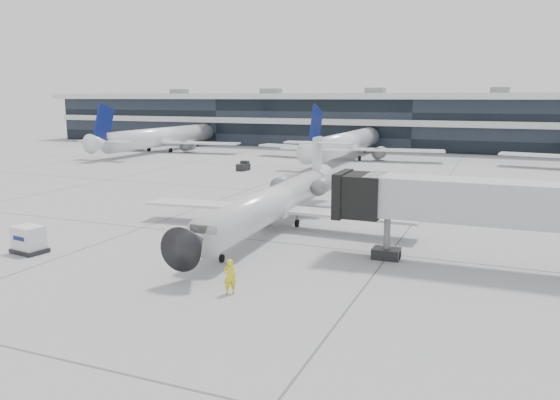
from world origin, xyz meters
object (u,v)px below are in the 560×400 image
at_px(jet_bridge, 496,203).
at_px(ramp_worker, 230,276).
at_px(regional_jet, 276,201).
at_px(cargo_uld, 29,240).

relative_size(jet_bridge, ramp_worker, 9.09).
bearing_deg(jet_bridge, regional_jet, 162.72).
relative_size(regional_jet, cargo_uld, 11.71).
distance_m(jet_bridge, ramp_worker, 16.49).
bearing_deg(ramp_worker, regional_jet, -119.19).
relative_size(jet_bridge, cargo_uld, 7.27).
bearing_deg(regional_jet, jet_bridge, -18.73).
bearing_deg(jet_bridge, cargo_uld, -165.29).
relative_size(regional_jet, jet_bridge, 1.61).
bearing_deg(ramp_worker, cargo_uld, -48.87).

